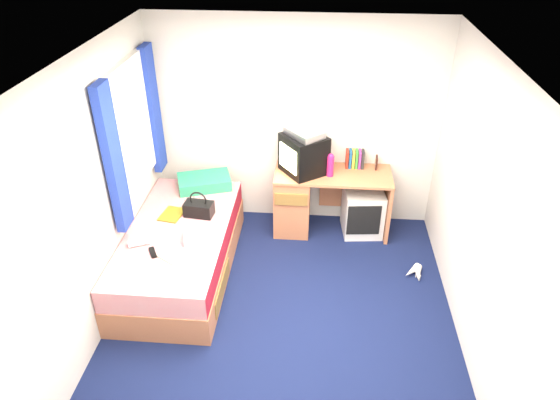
# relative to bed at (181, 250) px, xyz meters

# --- Properties ---
(ground) EXTENTS (3.40, 3.40, 0.00)m
(ground) POSITION_rel_bed_xyz_m (1.10, -0.52, -0.27)
(ground) COLOR #0C1438
(ground) RESTS_ON ground
(room_shell) EXTENTS (3.40, 3.40, 3.40)m
(room_shell) POSITION_rel_bed_xyz_m (1.10, -0.52, 1.18)
(room_shell) COLOR white
(room_shell) RESTS_ON ground
(bed) EXTENTS (1.01, 2.00, 0.54)m
(bed) POSITION_rel_bed_xyz_m (0.00, 0.00, 0.00)
(bed) COLOR #BE764F
(bed) RESTS_ON ground
(pillow) EXTENTS (0.67, 0.53, 0.13)m
(pillow) POSITION_rel_bed_xyz_m (0.09, 0.84, 0.34)
(pillow) COLOR teal
(pillow) RESTS_ON bed
(desk) EXTENTS (1.30, 0.55, 0.75)m
(desk) POSITION_rel_bed_xyz_m (1.27, 0.91, 0.14)
(desk) COLOR #BE764F
(desk) RESTS_ON ground
(storage_cube) EXTENTS (0.48, 0.48, 0.55)m
(storage_cube) POSITION_rel_bed_xyz_m (1.91, 0.90, 0.00)
(storage_cube) COLOR silver
(storage_cube) RESTS_ON ground
(crt_tv) EXTENTS (0.58, 0.59, 0.43)m
(crt_tv) POSITION_rel_bed_xyz_m (1.21, 0.92, 0.70)
(crt_tv) COLOR black
(crt_tv) RESTS_ON desk
(vcr) EXTENTS (0.47, 0.48, 0.07)m
(vcr) POSITION_rel_bed_xyz_m (1.21, 0.92, 0.95)
(vcr) COLOR silver
(vcr) RESTS_ON crt_tv
(book_row) EXTENTS (0.20, 0.13, 0.20)m
(book_row) POSITION_rel_bed_xyz_m (1.79, 1.08, 0.58)
(book_row) COLOR maroon
(book_row) RESTS_ON desk
(picture_frame) EXTENTS (0.03, 0.12, 0.14)m
(picture_frame) POSITION_rel_bed_xyz_m (2.03, 1.07, 0.55)
(picture_frame) COLOR black
(picture_frame) RESTS_ON desk
(pink_water_bottle) EXTENTS (0.10, 0.10, 0.24)m
(pink_water_bottle) POSITION_rel_bed_xyz_m (1.51, 0.84, 0.60)
(pink_water_bottle) COLOR #D31D64
(pink_water_bottle) RESTS_ON desk
(aerosol_can) EXTENTS (0.06, 0.06, 0.18)m
(aerosol_can) POSITION_rel_bed_xyz_m (1.47, 0.92, 0.57)
(aerosol_can) COLOR silver
(aerosol_can) RESTS_ON desk
(handbag) EXTENTS (0.31, 0.20, 0.28)m
(handbag) POSITION_rel_bed_xyz_m (0.16, 0.26, 0.35)
(handbag) COLOR black
(handbag) RESTS_ON bed
(towel) EXTENTS (0.31, 0.28, 0.09)m
(towel) POSITION_rel_bed_xyz_m (0.25, -0.16, 0.32)
(towel) COLOR silver
(towel) RESTS_ON bed
(magazine) EXTENTS (0.26, 0.31, 0.01)m
(magazine) POSITION_rel_bed_xyz_m (-0.12, 0.24, 0.28)
(magazine) COLOR yellow
(magazine) RESTS_ON bed
(water_bottle) EXTENTS (0.21, 0.15, 0.07)m
(water_bottle) POSITION_rel_bed_xyz_m (-0.29, -0.30, 0.31)
(water_bottle) COLOR silver
(water_bottle) RESTS_ON bed
(colour_swatch_fan) EXTENTS (0.22, 0.17, 0.01)m
(colour_swatch_fan) POSITION_rel_bed_xyz_m (0.02, -0.49, 0.28)
(colour_swatch_fan) COLOR yellow
(colour_swatch_fan) RESTS_ON bed
(remote_control) EXTENTS (0.12, 0.16, 0.02)m
(remote_control) POSITION_rel_bed_xyz_m (-0.13, -0.42, 0.28)
(remote_control) COLOR black
(remote_control) RESTS_ON bed
(window_assembly) EXTENTS (0.11, 1.42, 1.40)m
(window_assembly) POSITION_rel_bed_xyz_m (-0.45, 0.38, 1.15)
(window_assembly) COLOR silver
(window_assembly) RESTS_ON room_shell
(white_heels) EXTENTS (0.23, 0.26, 0.09)m
(white_heels) POSITION_rel_bed_xyz_m (2.43, 0.12, -0.23)
(white_heels) COLOR silver
(white_heels) RESTS_ON ground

